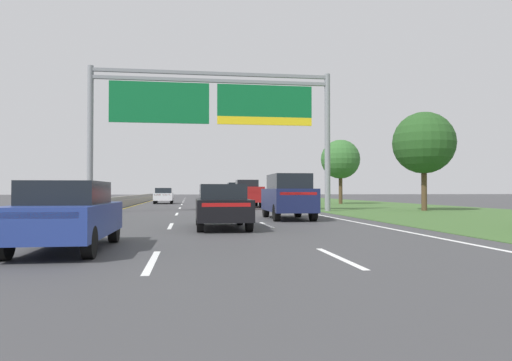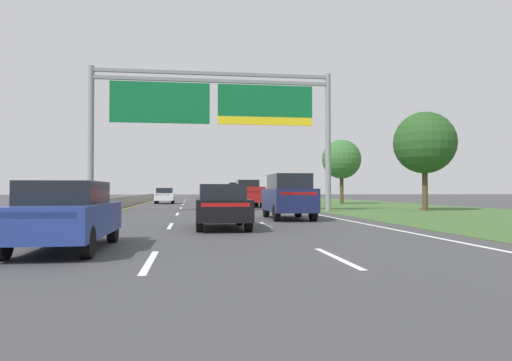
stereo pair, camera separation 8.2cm
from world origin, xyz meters
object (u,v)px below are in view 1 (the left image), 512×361
(car_blue_left_lane_sedan, at_px, (67,214))
(car_black_centre_lane_sedan, at_px, (222,205))
(roadside_tree_mid, at_px, (424,143))
(pickup_truck_red, at_px, (248,194))
(overhead_sign_gantry, at_px, (213,110))
(roadside_tree_far, at_px, (340,159))
(car_white_left_lane_sedan, at_px, (164,195))
(car_navy_right_lane_suv, at_px, (288,196))
(car_grey_right_lane_suv, at_px, (236,193))

(car_blue_left_lane_sedan, xyz_separation_m, car_black_centre_lane_sedan, (3.92, 5.64, 0.00))
(roadside_tree_mid, bearing_deg, pickup_truck_red, 139.97)
(overhead_sign_gantry, bearing_deg, roadside_tree_far, 48.83)
(car_white_left_lane_sedan, xyz_separation_m, roadside_tree_mid, (17.82, -19.17, 3.64))
(car_navy_right_lane_suv, xyz_separation_m, roadside_tree_mid, (10.65, 7.26, 3.36))
(car_blue_left_lane_sedan, relative_size, car_navy_right_lane_suv, 0.93)
(car_navy_right_lane_suv, relative_size, car_white_left_lane_sedan, 1.07)
(car_grey_right_lane_suv, relative_size, roadside_tree_mid, 0.73)
(car_white_left_lane_sedan, bearing_deg, car_blue_left_lane_sedan, 179.42)
(car_blue_left_lane_sedan, distance_m, car_navy_right_lane_suv, 12.85)
(car_navy_right_lane_suv, height_order, car_black_centre_lane_sedan, car_navy_right_lane_suv)
(car_grey_right_lane_suv, xyz_separation_m, car_blue_left_lane_sedan, (-7.46, -36.68, -0.28))
(overhead_sign_gantry, distance_m, car_navy_right_lane_suv, 9.63)
(car_grey_right_lane_suv, bearing_deg, overhead_sign_gantry, 171.63)
(car_grey_right_lane_suv, height_order, car_white_left_lane_sedan, car_grey_right_lane_suv)
(car_grey_right_lane_suv, height_order, car_navy_right_lane_suv, same)
(overhead_sign_gantry, xyz_separation_m, car_grey_right_lane_suv, (3.25, 18.72, -5.22))
(pickup_truck_red, distance_m, car_white_left_lane_sedan, 12.61)
(overhead_sign_gantry, relative_size, car_grey_right_lane_suv, 3.17)
(pickup_truck_red, xyz_separation_m, car_grey_right_lane_suv, (-0.00, 10.04, 0.02))
(pickup_truck_red, bearing_deg, car_white_left_lane_sedan, 36.04)
(car_black_centre_lane_sedan, distance_m, roadside_tree_mid, 18.96)
(car_navy_right_lane_suv, bearing_deg, car_blue_left_lane_sedan, 145.85)
(car_blue_left_lane_sedan, height_order, car_navy_right_lane_suv, car_navy_right_lane_suv)
(car_black_centre_lane_sedan, bearing_deg, pickup_truck_red, -9.32)
(car_grey_right_lane_suv, bearing_deg, pickup_truck_red, -178.49)
(car_grey_right_lane_suv, relative_size, roadside_tree_far, 0.76)
(car_blue_left_lane_sedan, relative_size, roadside_tree_far, 0.70)
(pickup_truck_red, bearing_deg, overhead_sign_gantry, 160.30)
(car_navy_right_lane_suv, distance_m, roadside_tree_far, 24.81)
(car_blue_left_lane_sedan, xyz_separation_m, car_white_left_lane_sedan, (0.21, 36.95, 0.00))
(car_white_left_lane_sedan, height_order, car_black_centre_lane_sedan, same)
(pickup_truck_red, bearing_deg, car_black_centre_lane_sedan, 171.29)
(overhead_sign_gantry, relative_size, roadside_tree_mid, 2.32)
(overhead_sign_gantry, distance_m, car_blue_left_lane_sedan, 19.25)
(pickup_truck_red, distance_m, car_blue_left_lane_sedan, 27.67)
(car_navy_right_lane_suv, bearing_deg, roadside_tree_far, -23.06)
(car_navy_right_lane_suv, relative_size, roadside_tree_far, 0.75)
(roadside_tree_mid, bearing_deg, car_black_centre_lane_sedan, -139.27)
(car_grey_right_lane_suv, relative_size, car_white_left_lane_sedan, 1.08)
(car_grey_right_lane_suv, distance_m, car_navy_right_lane_suv, 26.16)
(car_white_left_lane_sedan, height_order, roadside_tree_far, roadside_tree_far)
(overhead_sign_gantry, height_order, car_grey_right_lane_suv, overhead_sign_gantry)
(car_navy_right_lane_suv, bearing_deg, overhead_sign_gantry, 23.92)
(pickup_truck_red, xyz_separation_m, roadside_tree_far, (9.89, 6.35, 3.28))
(car_blue_left_lane_sedan, xyz_separation_m, roadside_tree_mid, (18.02, 17.78, 3.64))
(car_blue_left_lane_sedan, height_order, roadside_tree_far, roadside_tree_far)
(overhead_sign_gantry, relative_size, roadside_tree_far, 2.40)
(car_blue_left_lane_sedan, relative_size, car_white_left_lane_sedan, 1.00)
(pickup_truck_red, bearing_deg, roadside_tree_far, -56.42)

